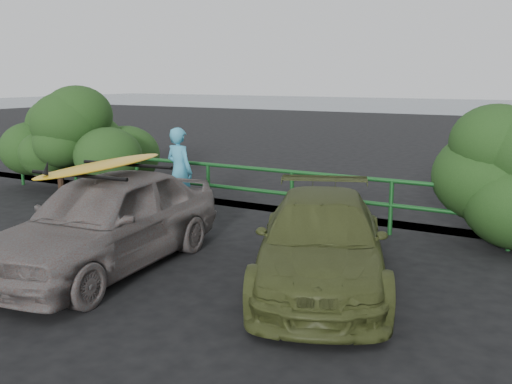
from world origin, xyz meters
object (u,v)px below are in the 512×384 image
sedan (107,220)px  surfboard (104,165)px  guardrail (248,191)px  olive_vehicle (321,241)px  man (180,172)px

sedan → surfboard: bearing=174.4°
guardrail → sedan: (-0.17, -3.91, 0.22)m
olive_vehicle → surfboard: surfboard is taller
guardrail → olive_vehicle: size_ratio=3.32×
guardrail → sedan: size_ratio=3.24×
guardrail → olive_vehicle: 4.13m
man → sedan: bearing=119.3°
man → olive_vehicle: bearing=161.9°
guardrail → sedan: sedan is taller
sedan → olive_vehicle: sedan is taller
man → surfboard: size_ratio=0.67×
guardrail → surfboard: size_ratio=5.11×
sedan → surfboard: 0.83m
guardrail → sedan: 3.92m
man → guardrail: bearing=-141.4°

